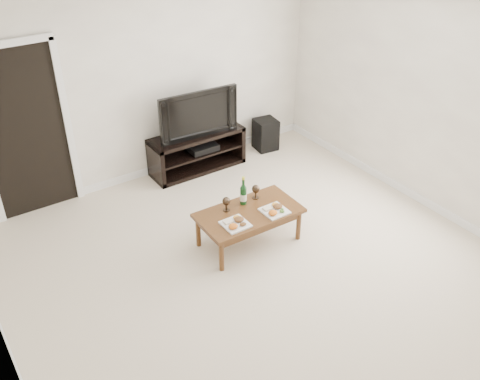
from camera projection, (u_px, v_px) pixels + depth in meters
name	position (u px, v px, depth m)	size (l,w,h in m)	color
floor	(271.00, 283.00, 5.56)	(5.50, 5.50, 0.00)	beige
back_wall	(144.00, 84.00, 6.81)	(5.00, 0.04, 2.60)	white
ceiling	(282.00, 29.00, 4.16)	(5.00, 5.50, 0.04)	white
doorway	(26.00, 134.00, 6.20)	(0.90, 0.02, 2.05)	black
media_console	(197.00, 151.00, 7.43)	(1.34, 0.45, 0.55)	black
television	(195.00, 112.00, 7.11)	(1.12, 0.15, 0.64)	black
av_receiver	(202.00, 147.00, 7.44)	(0.40, 0.30, 0.08)	black
subwoofer	(266.00, 134.00, 7.98)	(0.31, 0.31, 0.47)	black
coffee_table	(249.00, 227.00, 6.03)	(1.15, 0.63, 0.42)	brown
plate_left	(235.00, 222.00, 5.69)	(0.27, 0.27, 0.07)	white
plate_right	(275.00, 209.00, 5.90)	(0.27, 0.27, 0.07)	white
wine_bottle	(243.00, 190.00, 5.97)	(0.07, 0.07, 0.35)	#0E3615
goblet_left	(226.00, 204.00, 5.90)	(0.09, 0.09, 0.17)	#35281D
goblet_right	(256.00, 192.00, 6.11)	(0.09, 0.09, 0.17)	#35281D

